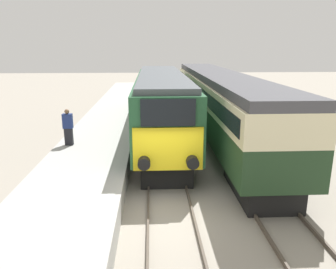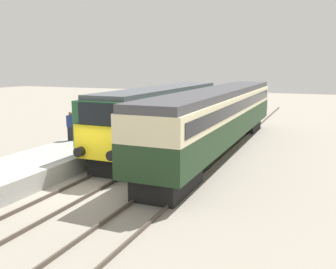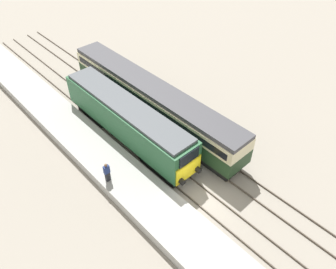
% 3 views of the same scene
% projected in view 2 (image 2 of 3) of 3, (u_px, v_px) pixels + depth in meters
% --- Properties ---
extents(ground_plane, '(120.00, 120.00, 0.00)m').
position_uv_depth(ground_plane, '(80.00, 192.00, 15.62)').
color(ground_plane, gray).
extents(platform_left, '(3.50, 50.00, 0.82)m').
position_uv_depth(platform_left, '(111.00, 141.00, 24.05)').
color(platform_left, '#A8A8A3').
rests_on(platform_left, ground_plane).
extents(rails_near_track, '(1.51, 60.00, 0.14)m').
position_uv_depth(rails_near_track, '(135.00, 162.00, 20.14)').
color(rails_near_track, '#4C4238').
rests_on(rails_near_track, ground_plane).
extents(rails_far_track, '(1.50, 60.00, 0.14)m').
position_uv_depth(rails_far_track, '(195.00, 168.00, 18.84)').
color(rails_far_track, '#4C4238').
rests_on(rails_far_track, ground_plane).
extents(locomotive, '(2.70, 15.00, 3.86)m').
position_uv_depth(locomotive, '(163.00, 115.00, 23.16)').
color(locomotive, black).
rests_on(locomotive, ground_plane).
extents(passenger_carriage, '(2.75, 20.57, 3.82)m').
position_uv_depth(passenger_carriage, '(220.00, 113.00, 22.60)').
color(passenger_carriage, black).
rests_on(passenger_carriage, ground_plane).
extents(person_on_platform, '(0.44, 0.26, 1.70)m').
position_uv_depth(person_on_platform, '(71.00, 126.00, 21.90)').
color(person_on_platform, black).
rests_on(person_on_platform, platform_left).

